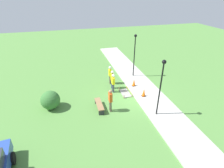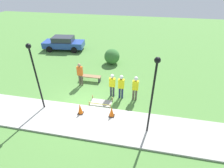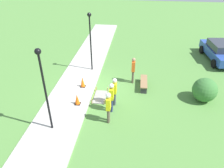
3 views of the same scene
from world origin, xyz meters
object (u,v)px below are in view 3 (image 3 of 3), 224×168
(worker_supervisor, at_px, (112,95))
(worker_trainee, at_px, (108,105))
(bystander_in_orange_shirt, at_px, (133,69))
(lamppost_near, at_px, (43,80))
(traffic_cone_near_patch, at_px, (83,82))
(traffic_cone_far_patch, at_px, (77,99))
(lamppost_far, at_px, (90,34))
(worker_assistant, at_px, (115,89))
(park_bench, at_px, (144,83))
(parked_car_blue, at_px, (220,51))

(worker_supervisor, bearing_deg, worker_trainee, -2.52)
(bystander_in_orange_shirt, xyz_separation_m, lamppost_near, (5.12, -3.82, 1.82))
(traffic_cone_near_patch, bearing_deg, worker_supervisor, 45.46)
(traffic_cone_far_patch, xyz_separation_m, lamppost_far, (-4.36, -0.03, 2.38))
(lamppost_near, bearing_deg, traffic_cone_far_patch, 160.30)
(worker_trainee, bearing_deg, lamppost_near, -71.32)
(worker_assistant, height_order, lamppost_near, lamppost_near)
(worker_trainee, height_order, lamppost_far, lamppost_far)
(traffic_cone_near_patch, relative_size, park_bench, 0.42)
(park_bench, bearing_deg, traffic_cone_far_patch, -56.74)
(worker_supervisor, bearing_deg, parked_car_blue, 134.49)
(worker_assistant, height_order, lamppost_far, lamppost_far)
(traffic_cone_far_patch, distance_m, lamppost_far, 4.97)
(worker_trainee, bearing_deg, lamppost_far, -159.97)
(worker_trainee, height_order, bystander_in_orange_shirt, bystander_in_orange_shirt)
(worker_assistant, distance_m, worker_trainee, 1.57)
(traffic_cone_near_patch, xyz_separation_m, worker_trainee, (3.07, 2.12, 0.63))
(traffic_cone_near_patch, relative_size, lamppost_far, 0.17)
(worker_supervisor, distance_m, lamppost_near, 3.80)
(traffic_cone_near_patch, relative_size, worker_assistant, 0.41)
(worker_assistant, bearing_deg, lamppost_far, -151.56)
(bystander_in_orange_shirt, distance_m, lamppost_near, 6.64)
(park_bench, height_order, lamppost_far, lamppost_far)
(park_bench, distance_m, worker_assistant, 2.80)
(traffic_cone_far_patch, height_order, bystander_in_orange_shirt, bystander_in_orange_shirt)
(bystander_in_orange_shirt, bearing_deg, park_bench, 55.54)
(park_bench, distance_m, parked_car_blue, 7.85)
(traffic_cone_near_patch, relative_size, traffic_cone_far_patch, 1.09)
(worker_assistant, xyz_separation_m, lamppost_near, (2.49, -2.88, 1.83))
(traffic_cone_near_patch, xyz_separation_m, traffic_cone_far_patch, (1.89, 0.14, -0.03))
(traffic_cone_near_patch, bearing_deg, traffic_cone_far_patch, 4.10)
(park_bench, relative_size, parked_car_blue, 0.37)
(worker_supervisor, xyz_separation_m, parked_car_blue, (-7.70, 7.84, -0.28))
(traffic_cone_far_patch, bearing_deg, worker_supervisor, 83.35)
(park_bench, xyz_separation_m, worker_trainee, (3.68, -1.83, 0.76))
(lamppost_far, bearing_deg, worker_supervisor, 24.12)
(worker_supervisor, bearing_deg, bystander_in_orange_shirt, 162.31)
(worker_trainee, distance_m, lamppost_near, 3.40)
(worker_supervisor, distance_m, worker_trainee, 0.94)
(park_bench, height_order, worker_trainee, worker_trainee)
(worker_assistant, bearing_deg, lamppost_near, -49.14)
(worker_trainee, xyz_separation_m, bystander_in_orange_shirt, (-4.19, 1.08, -0.04))
(worker_trainee, relative_size, lamppost_near, 0.42)
(parked_car_blue, bearing_deg, worker_supervisor, -52.03)
(worker_supervisor, xyz_separation_m, worker_assistant, (-0.62, 0.09, -0.03))
(traffic_cone_near_patch, distance_m, parked_car_blue, 11.46)
(traffic_cone_near_patch, height_order, lamppost_near, lamppost_near)
(bystander_in_orange_shirt, bearing_deg, traffic_cone_near_patch, -70.72)
(traffic_cone_near_patch, xyz_separation_m, parked_car_blue, (-5.57, 10.01, 0.33))
(park_bench, height_order, parked_car_blue, parked_car_blue)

